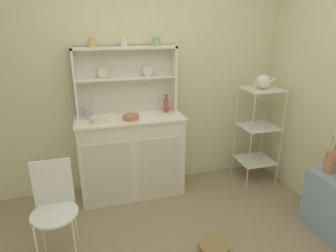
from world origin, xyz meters
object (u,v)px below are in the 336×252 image
Objects in this scene: flower_vase at (331,160)px; bowl_mixing_large at (98,120)px; hutch_shelf_unit at (126,75)px; bakers_rack at (258,125)px; jam_bottle at (166,105)px; utensil_jar at (88,113)px; side_shelf_blue at (333,206)px; floor_basket at (214,249)px; wire_chair at (54,202)px; cup_gold_0 at (92,42)px; hutch_cabinet at (132,156)px; porcelain_teapot at (263,82)px.

bowl_mixing_large is at bearing 154.20° from flower_vase.
bakers_rack is at bearing -9.98° from hutch_shelf_unit.
jam_bottle is 0.85m from utensil_jar.
bakers_rack reaches higher than side_shelf_blue.
floor_basket is (-1.00, -1.04, -0.65)m from bakers_rack.
wire_chair is at bearing 171.31° from side_shelf_blue.
wire_chair is 1.03m from utensil_jar.
utensil_jar is (-0.10, -0.04, -0.71)m from cup_gold_0.
bowl_mixing_large is at bearing 151.46° from side_shelf_blue.
hutch_cabinet is 0.88m from hutch_shelf_unit.
utensil_jar is 0.92× the size of porcelain_teapot.
wire_chair reaches higher than side_shelf_blue.
jam_bottle reaches higher than flower_vase.
flower_vase reaches higher than hutch_cabinet.
flower_vase is at bearing -25.80° from bowl_mixing_large.
side_shelf_blue is at bearing -0.67° from floor_basket.
flower_vase is (1.66, -1.04, 0.22)m from hutch_cabinet.
utensil_jar is (-0.42, -0.09, -0.36)m from hutch_shelf_unit.
jam_bottle is at bearing -2.78° from cup_gold_0.
flower_vase is at bearing 5.25° from floor_basket.
flower_vase is (1.16, 0.11, 0.62)m from floor_basket.
porcelain_teapot is at bearing 180.00° from bakers_rack.
jam_bottle reaches higher than bowl_mixing_large.
jam_bottle is (-1.24, 1.24, 0.71)m from side_shelf_blue.
flower_vase is at bearing -30.37° from cup_gold_0.
utensil_jar is at bearing -156.80° from cup_gold_0.
hutch_shelf_unit is 1.65m from bakers_rack.
bakers_rack is 1.15m from side_shelf_blue.
bakers_rack is at bearing 99.47° from flower_vase.
bakers_rack reaches higher than wire_chair.
flower_vase is at bearing 89.68° from side_shelf_blue.
cup_gold_0 reaches higher than jam_bottle.
bowl_mixing_large is 0.61× the size of porcelain_teapot.
flower_vase is at bearing -80.43° from porcelain_teapot.
hutch_cabinet is 1.97m from flower_vase.
floor_basket is at bearing -69.02° from hutch_shelf_unit.
jam_bottle is (0.74, -0.04, -0.68)m from cup_gold_0.
bowl_mixing_large is 0.67× the size of utensil_jar.
hutch_shelf_unit is at bearing 141.45° from side_shelf_blue.
hutch_cabinet is at bearing -21.01° from cup_gold_0.
jam_bottle is at bearing 170.23° from bakers_rack.
bakers_rack is 2.04× the size of side_shelf_blue.
wire_chair is at bearing -110.00° from utensil_jar.
hutch_cabinet is 4.53× the size of porcelain_teapot.
utensil_jar is at bearing 174.74° from bakers_rack.
floor_basket is at bearing -52.02° from bowl_mixing_large.
flower_vase is (1.66, -1.20, -0.65)m from hutch_shelf_unit.
floor_basket is 1.32m from flower_vase.
floor_basket is at bearing -86.33° from jam_bottle.
porcelain_teapot is (2.24, 0.69, 0.72)m from wire_chair.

